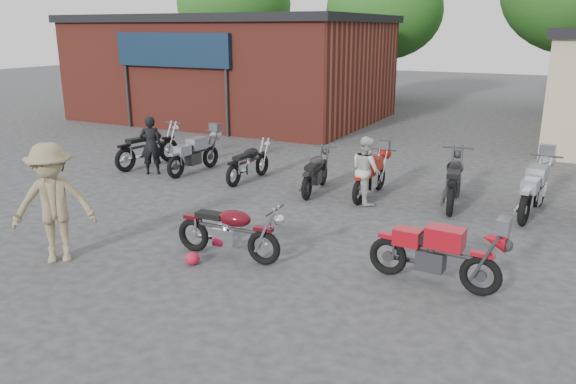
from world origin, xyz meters
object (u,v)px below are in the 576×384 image
at_px(sportbike, 436,250).
at_px(row_bike_0, 148,145).
at_px(row_bike_4, 371,174).
at_px(row_bike_1, 194,152).
at_px(helmet, 192,258).
at_px(person_light, 366,170).
at_px(row_bike_3, 316,170).
at_px(vintage_motorcycle, 229,227).
at_px(row_bike_5, 454,178).
at_px(person_dark, 151,145).
at_px(person_tan, 53,203).
at_px(row_bike_2, 249,161).
at_px(row_bike_6, 535,187).

bearing_deg(sportbike, row_bike_0, 159.58).
bearing_deg(row_bike_4, row_bike_1, 91.26).
bearing_deg(helmet, person_light, 73.36).
bearing_deg(row_bike_3, vintage_motorcycle, 176.76).
relative_size(row_bike_4, row_bike_5, 0.87).
xyz_separation_m(person_dark, row_bike_1, (0.92, 0.65, -0.22)).
height_order(helmet, person_tan, person_tan).
bearing_deg(vintage_motorcycle, sportbike, 6.99).
bearing_deg(person_tan, row_bike_2, 46.00).
distance_m(person_dark, row_bike_6, 9.39).
height_order(row_bike_1, row_bike_2, row_bike_1).
xyz_separation_m(helmet, row_bike_3, (0.01, 4.85, 0.42)).
xyz_separation_m(person_light, row_bike_4, (-0.06, 0.51, -0.21)).
relative_size(row_bike_2, row_bike_4, 0.97).
distance_m(person_light, row_bike_3, 1.40).
bearing_deg(row_bike_3, row_bike_0, 79.37).
distance_m(vintage_motorcycle, row_bike_1, 6.10).
relative_size(person_tan, row_bike_6, 0.95).
relative_size(row_bike_0, row_bike_6, 1.01).
distance_m(sportbike, row_bike_4, 4.68).
height_order(vintage_motorcycle, person_tan, person_tan).
relative_size(row_bike_2, row_bike_3, 0.98).
relative_size(person_dark, row_bike_0, 0.73).
bearing_deg(row_bike_4, row_bike_3, 100.69).
bearing_deg(helmet, row_bike_6, 48.34).
relative_size(vintage_motorcycle, row_bike_3, 1.03).
bearing_deg(row_bike_6, row_bike_0, 98.49).
height_order(helmet, row_bike_1, row_bike_1).
bearing_deg(person_dark, row_bike_5, 153.02).
bearing_deg(row_bike_3, row_bike_6, -92.36).
relative_size(vintage_motorcycle, helmet, 7.87).
height_order(vintage_motorcycle, row_bike_3, vintage_motorcycle).
relative_size(sportbike, person_light, 1.30).
distance_m(sportbike, person_dark, 8.96).
xyz_separation_m(helmet, row_bike_4, (1.30, 5.06, 0.43)).
distance_m(row_bike_4, row_bike_5, 1.85).
relative_size(vintage_motorcycle, row_bike_2, 1.05).
bearing_deg(row_bike_5, person_light, 104.41).
bearing_deg(row_bike_3, helmet, 171.50).
bearing_deg(row_bike_2, person_tan, -179.20).
xyz_separation_m(vintage_motorcycle, sportbike, (3.33, 0.54, 0.02)).
bearing_deg(person_tan, person_light, 15.21).
xyz_separation_m(row_bike_0, row_bike_4, (6.54, 0.00, -0.08)).
xyz_separation_m(vintage_motorcycle, person_tan, (-2.49, -1.40, 0.46)).
bearing_deg(row_bike_3, row_bike_1, 78.32).
xyz_separation_m(row_bike_3, row_bike_4, (1.29, 0.21, 0.01)).
bearing_deg(sportbike, vintage_motorcycle, -167.19).
relative_size(sportbike, helmet, 8.11).
bearing_deg(row_bike_4, row_bike_2, 92.27).
bearing_deg(person_tan, row_bike_3, 27.47).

